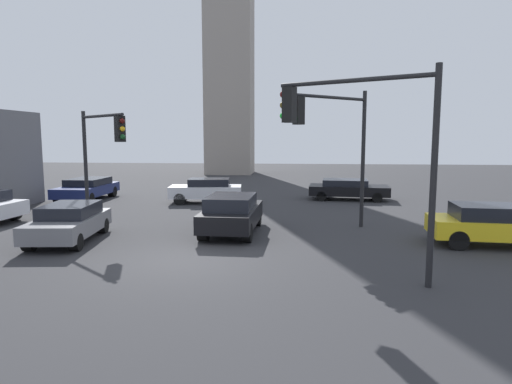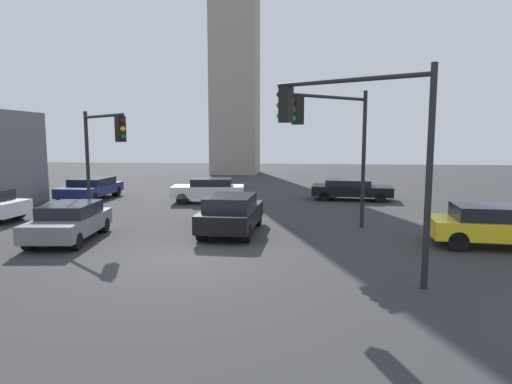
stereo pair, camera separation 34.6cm
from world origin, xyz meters
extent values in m
plane|color=#2D2D30|center=(0.00, 0.00, 0.00)|extent=(100.70, 100.70, 0.00)
cylinder|color=black|center=(-5.98, 5.89, 2.42)|extent=(0.16, 0.16, 4.85)
cylinder|color=black|center=(-4.64, 4.78, 4.58)|extent=(2.75, 2.32, 0.12)
cube|color=black|center=(-3.50, 3.82, 4.03)|extent=(0.45, 0.45, 1.00)
sphere|color=#4C0F0C|center=(-3.34, 3.69, 4.33)|extent=(0.20, 0.20, 0.20)
sphere|color=yellow|center=(-3.34, 3.69, 4.03)|extent=(0.20, 0.20, 0.20)
sphere|color=#14471E|center=(-3.34, 3.69, 3.73)|extent=(0.20, 0.20, 0.20)
cylinder|color=black|center=(6.61, -1.81, 2.72)|extent=(0.16, 0.16, 5.43)
cylinder|color=black|center=(4.74, -0.84, 5.17)|extent=(3.80, 2.06, 0.12)
cube|color=black|center=(3.09, 0.02, 4.62)|extent=(0.43, 0.43, 1.00)
sphere|color=#4C0F0C|center=(2.91, 0.11, 4.92)|extent=(0.20, 0.20, 0.20)
sphere|color=#594714|center=(2.91, 0.11, 4.62)|extent=(0.20, 0.20, 0.20)
sphere|color=green|center=(2.91, 0.11, 4.32)|extent=(0.20, 0.20, 0.20)
cylinder|color=black|center=(6.03, 5.65, 2.79)|extent=(0.16, 0.16, 5.57)
cylinder|color=black|center=(4.61, 4.43, 5.22)|extent=(2.93, 2.53, 0.12)
cube|color=black|center=(3.37, 3.37, 4.67)|extent=(0.45, 0.45, 1.00)
sphere|color=#4C0F0C|center=(3.22, 3.24, 4.97)|extent=(0.20, 0.20, 0.20)
sphere|color=#594714|center=(3.22, 3.24, 4.67)|extent=(0.20, 0.20, 0.20)
sphere|color=green|center=(3.22, 3.24, 4.37)|extent=(0.20, 0.20, 0.20)
cube|color=silver|center=(-1.83, 11.69, 0.65)|extent=(4.21, 2.19, 0.66)
cube|color=black|center=(-1.62, 11.71, 1.17)|extent=(2.42, 1.78, 0.45)
cylinder|color=black|center=(-3.11, 10.82, 0.32)|extent=(0.68, 0.39, 0.65)
cylinder|color=black|center=(-3.27, 12.25, 0.32)|extent=(0.68, 0.39, 0.65)
cylinder|color=black|center=(-0.38, 11.13, 0.32)|extent=(0.68, 0.39, 0.65)
cylinder|color=black|center=(-0.54, 12.56, 0.32)|extent=(0.68, 0.39, 0.65)
cylinder|color=black|center=(-9.35, 5.69, 0.31)|extent=(0.64, 0.37, 0.62)
cube|color=black|center=(6.46, 13.83, 0.57)|extent=(4.84, 2.53, 0.56)
cube|color=black|center=(6.23, 13.85, 1.01)|extent=(2.77, 2.08, 0.41)
cylinder|color=black|center=(8.12, 14.54, 0.29)|extent=(0.61, 0.43, 0.58)
cylinder|color=black|center=(7.96, 12.82, 0.29)|extent=(0.61, 0.43, 0.58)
cylinder|color=black|center=(4.97, 14.83, 0.29)|extent=(0.61, 0.43, 0.58)
cylinder|color=black|center=(4.80, 13.12, 0.29)|extent=(0.61, 0.43, 0.58)
cube|color=black|center=(0.84, 3.97, 0.67)|extent=(2.04, 4.43, 0.66)
cube|color=black|center=(0.83, 3.75, 1.23)|extent=(1.76, 2.50, 0.54)
cylinder|color=black|center=(0.09, 5.49, 0.34)|extent=(0.36, 0.70, 0.69)
cylinder|color=black|center=(1.66, 5.44, 0.34)|extent=(0.36, 0.70, 0.69)
cylinder|color=black|center=(0.01, 2.51, 0.34)|extent=(0.36, 0.70, 0.69)
cylinder|color=black|center=(1.58, 2.46, 0.34)|extent=(0.36, 0.70, 0.69)
cube|color=yellow|center=(10.25, 2.74, 0.64)|extent=(4.62, 2.29, 0.61)
cube|color=black|center=(10.02, 2.76, 1.16)|extent=(2.63, 1.91, 0.52)
cylinder|color=black|center=(8.79, 3.66, 0.33)|extent=(0.69, 0.40, 0.66)
cylinder|color=black|center=(8.67, 2.06, 0.33)|extent=(0.69, 0.40, 0.66)
cube|color=navy|center=(-9.14, 12.21, 0.60)|extent=(2.18, 4.76, 0.56)
cube|color=black|center=(-9.15, 12.45, 1.07)|extent=(1.90, 2.67, 0.44)
cylinder|color=black|center=(-8.25, 10.61, 0.32)|extent=(0.39, 0.65, 0.65)
cylinder|color=black|center=(-10.00, 10.59, 0.32)|extent=(0.39, 0.65, 0.65)
cylinder|color=black|center=(-8.28, 13.83, 0.32)|extent=(0.39, 0.65, 0.65)
cylinder|color=black|center=(-10.03, 13.81, 0.32)|extent=(0.39, 0.65, 0.65)
cube|color=slate|center=(-4.79, 2.02, 0.59)|extent=(2.28, 4.20, 0.59)
cube|color=black|center=(-4.81, 2.22, 1.09)|extent=(1.86, 2.42, 0.48)
cylinder|color=black|center=(-3.88, 0.76, 0.29)|extent=(0.39, 0.62, 0.58)
cylinder|color=black|center=(-5.37, 0.58, 0.29)|extent=(0.39, 0.62, 0.58)
cylinder|color=black|center=(-4.20, 3.46, 0.29)|extent=(0.39, 0.62, 0.58)
cylinder|color=black|center=(-5.69, 3.29, 0.29)|extent=(0.39, 0.62, 0.58)
cube|color=gray|center=(-3.57, 32.59, 15.35)|extent=(4.63, 4.63, 30.71)
camera|label=1|loc=(3.31, -12.67, 3.69)|focal=30.72mm
camera|label=2|loc=(3.66, -12.64, 3.69)|focal=30.72mm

